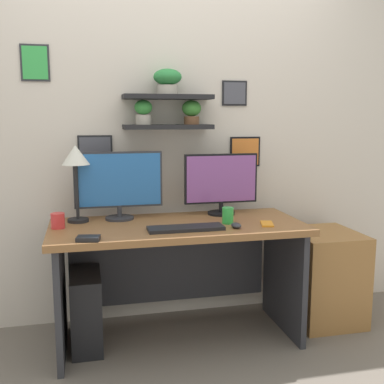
# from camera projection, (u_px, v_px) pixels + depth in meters

# --- Properties ---
(ground_plane) EXTENTS (8.00, 8.00, 0.00)m
(ground_plane) POSITION_uv_depth(u_px,v_px,m) (178.00, 339.00, 2.97)
(ground_plane) COLOR #70665B
(back_wall_assembly) EXTENTS (4.40, 0.24, 2.70)m
(back_wall_assembly) POSITION_uv_depth(u_px,v_px,m) (165.00, 123.00, 3.17)
(back_wall_assembly) COLOR beige
(back_wall_assembly) RESTS_ON ground
(desk) EXTENTS (1.54, 0.68, 0.75)m
(desk) POSITION_uv_depth(u_px,v_px,m) (176.00, 255.00, 2.94)
(desk) COLOR brown
(desk) RESTS_ON ground
(monitor_left) EXTENTS (0.55, 0.18, 0.43)m
(monitor_left) POSITION_uv_depth(u_px,v_px,m) (119.00, 183.00, 2.95)
(monitor_left) COLOR #2D2D33
(monitor_left) RESTS_ON desk
(monitor_right) EXTENTS (0.50, 0.18, 0.40)m
(monitor_right) POSITION_uv_depth(u_px,v_px,m) (221.00, 182.00, 3.10)
(monitor_right) COLOR black
(monitor_right) RESTS_ON desk
(keyboard) EXTENTS (0.44, 0.14, 0.02)m
(keyboard) POSITION_uv_depth(u_px,v_px,m) (186.00, 228.00, 2.69)
(keyboard) COLOR black
(keyboard) RESTS_ON desk
(computer_mouse) EXTENTS (0.06, 0.09, 0.03)m
(computer_mouse) POSITION_uv_depth(u_px,v_px,m) (236.00, 225.00, 2.74)
(computer_mouse) COLOR #2D2D33
(computer_mouse) RESTS_ON desk
(desk_lamp) EXTENTS (0.17, 0.17, 0.48)m
(desk_lamp) POSITION_uv_depth(u_px,v_px,m) (76.00, 162.00, 2.84)
(desk_lamp) COLOR black
(desk_lamp) RESTS_ON desk
(cell_phone) EXTENTS (0.11, 0.15, 0.01)m
(cell_phone) POSITION_uv_depth(u_px,v_px,m) (267.00, 224.00, 2.83)
(cell_phone) COLOR orange
(cell_phone) RESTS_ON desk
(coffee_mug) EXTENTS (0.08, 0.08, 0.09)m
(coffee_mug) POSITION_uv_depth(u_px,v_px,m) (58.00, 221.00, 2.73)
(coffee_mug) COLOR red
(coffee_mug) RESTS_ON desk
(pen_cup) EXTENTS (0.07, 0.07, 0.10)m
(pen_cup) POSITION_uv_depth(u_px,v_px,m) (228.00, 215.00, 2.85)
(pen_cup) COLOR green
(pen_cup) RESTS_ON desk
(scissors_tray) EXTENTS (0.13, 0.10, 0.02)m
(scissors_tray) POSITION_uv_depth(u_px,v_px,m) (88.00, 238.00, 2.46)
(scissors_tray) COLOR black
(scissors_tray) RESTS_ON desk
(drawer_cabinet) EXTENTS (0.44, 0.50, 0.62)m
(drawer_cabinet) POSITION_uv_depth(u_px,v_px,m) (324.00, 276.00, 3.21)
(drawer_cabinet) COLOR #9E6B38
(drawer_cabinet) RESTS_ON ground
(computer_tower_left) EXTENTS (0.18, 0.40, 0.46)m
(computer_tower_left) POSITION_uv_depth(u_px,v_px,m) (86.00, 310.00, 2.84)
(computer_tower_left) COLOR black
(computer_tower_left) RESTS_ON ground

